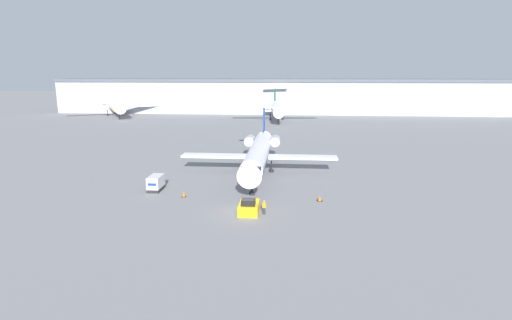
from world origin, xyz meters
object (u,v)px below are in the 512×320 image
Objects in this scene: traffic_cone_left at (184,194)px; airplane_parked_far_left at (277,108)px; airplane_parked_far_right at (114,105)px; luggage_cart at (156,183)px; traffic_cone_right at (320,199)px; airplane_main at (259,152)px; pushback_tug at (249,207)px; worker_near_tug at (264,207)px.

airplane_parked_far_left is (9.19, 89.38, 3.66)m from traffic_cone_left.
traffic_cone_left is 112.11m from airplane_parked_far_right.
airplane_parked_far_left is 0.92× the size of airplane_parked_far_right.
traffic_cone_right is at bearing -7.08° from luggage_cart.
traffic_cone_left reaches higher than traffic_cone_right.
airplane_main is 16.78m from traffic_cone_left.
luggage_cart is at bearing 150.20° from traffic_cone_left.
airplane_parked_far_left is (13.90, 86.68, 2.97)m from luggage_cart.
traffic_cone_right is 121.81m from airplane_parked_far_right.
pushback_tug is at bearing -58.89° from airplane_parked_far_right.
airplane_main is 9.43× the size of luggage_cart.
airplane_parked_far_left reaches higher than worker_near_tug.
pushback_tug is 94.85m from airplane_parked_far_left.
luggage_cart is 87.84m from airplane_parked_far_left.
airplane_parked_far_left reaches higher than pushback_tug.
traffic_cone_right is at bearing -0.39° from traffic_cone_left.
luggage_cart reaches higher than pushback_tug.
airplane_parked_far_right is (-62.32, 84.66, 0.69)m from airplane_main.
traffic_cone_right is (9.06, -13.98, -3.18)m from airplane_main.
worker_near_tug is 2.25× the size of traffic_cone_left.
pushback_tug is 4.98× the size of traffic_cone_left.
airplane_main is 19.91m from worker_near_tug.
traffic_cone_left is (4.71, -2.70, -0.69)m from luggage_cart.
traffic_cone_left is at bearing -29.80° from luggage_cart.
airplane_parked_far_left is (-8.82, 89.50, 3.72)m from traffic_cone_right.
pushback_tug is at bearing -30.01° from luggage_cart.
traffic_cone_right is (6.85, 5.63, -0.57)m from worker_near_tug.
pushback_tug is 10.16m from traffic_cone_right.
airplane_parked_far_left is at bearing 91.19° from worker_near_tug.
luggage_cart is 0.10× the size of airplane_parked_far_left.
airplane_main reaches higher than pushback_tug.
pushback_tug is 2.21× the size of worker_near_tug.
airplane_main is at bearing 96.45° from worker_near_tug.
airplane_parked_far_right is at bearing 116.93° from luggage_cart.
worker_near_tug is (1.82, -0.34, 0.15)m from pushback_tug.
airplane_parked_far_right is (-48.66, 95.81, 3.12)m from luggage_cart.
worker_near_tug is 8.89m from traffic_cone_right.
pushback_tug is at bearing -30.11° from traffic_cone_left.
airplane_parked_far_right is at bearing 126.36° from airplane_main.
airplane_main is 8.25× the size of pushback_tug.
luggage_cart is 4.46× the size of traffic_cone_right.
worker_near_tug is (2.22, -19.61, -2.61)m from airplane_main.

